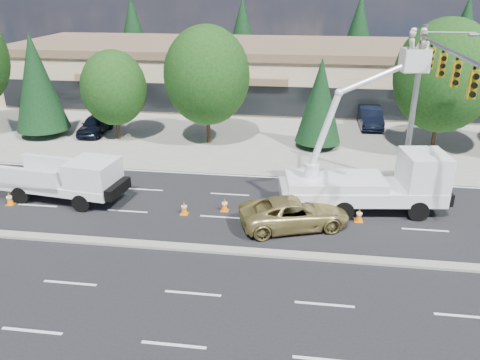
# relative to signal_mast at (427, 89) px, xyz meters

# --- Properties ---
(ground) EXTENTS (140.00, 140.00, 0.00)m
(ground) POSITION_rel_signal_mast_xyz_m (-10.03, -7.04, -6.06)
(ground) COLOR black
(ground) RESTS_ON ground
(concrete_apron) EXTENTS (140.00, 22.00, 0.01)m
(concrete_apron) POSITION_rel_signal_mast_xyz_m (-10.03, 12.96, -6.05)
(concrete_apron) COLOR gray
(concrete_apron) RESTS_ON ground
(road_median) EXTENTS (120.00, 0.55, 0.12)m
(road_median) POSITION_rel_signal_mast_xyz_m (-10.03, -7.04, -6.00)
(road_median) COLOR gray
(road_median) RESTS_ON ground
(strip_mall) EXTENTS (50.40, 15.40, 5.50)m
(strip_mall) POSITION_rel_signal_mast_xyz_m (-10.03, 22.93, -3.23)
(strip_mall) COLOR tan
(strip_mall) RESTS_ON ground
(tree_front_b) EXTENTS (3.95, 3.95, 7.78)m
(tree_front_b) POSITION_rel_signal_mast_xyz_m (-26.03, 7.96, -1.88)
(tree_front_b) COLOR #332114
(tree_front_b) RESTS_ON ground
(tree_front_c) EXTENTS (4.79, 4.79, 6.65)m
(tree_front_c) POSITION_rel_signal_mast_xyz_m (-20.03, 7.96, -2.17)
(tree_front_c) COLOR #332114
(tree_front_c) RESTS_ON ground
(tree_front_d) EXTENTS (6.10, 6.10, 8.46)m
(tree_front_d) POSITION_rel_signal_mast_xyz_m (-13.03, 7.96, -1.10)
(tree_front_d) COLOR #332114
(tree_front_d) RESTS_ON ground
(tree_front_e) EXTENTS (3.25, 3.25, 6.40)m
(tree_front_e) POSITION_rel_signal_mast_xyz_m (-5.03, 7.96, -2.62)
(tree_front_e) COLOR #332114
(tree_front_e) RESTS_ON ground
(tree_front_f) EXTENTS (6.54, 6.54, 9.08)m
(tree_front_f) POSITION_rel_signal_mast_xyz_m (2.97, 7.96, -0.74)
(tree_front_f) COLOR #332114
(tree_front_f) RESTS_ON ground
(tree_back_a) EXTENTS (4.87, 4.87, 9.60)m
(tree_back_a) POSITION_rel_signal_mast_xyz_m (-28.03, 34.96, -0.91)
(tree_back_a) COLOR #332114
(tree_back_a) RESTS_ON ground
(tree_back_b) EXTENTS (4.84, 4.84, 9.54)m
(tree_back_b) POSITION_rel_signal_mast_xyz_m (-14.03, 34.96, -0.94)
(tree_back_b) COLOR #332114
(tree_back_b) RESTS_ON ground
(tree_back_c) EXTENTS (5.03, 5.03, 9.91)m
(tree_back_c) POSITION_rel_signal_mast_xyz_m (-0.03, 34.96, -0.74)
(tree_back_c) COLOR #332114
(tree_back_c) RESTS_ON ground
(tree_back_d) EXTENTS (4.95, 4.95, 9.77)m
(tree_back_d) POSITION_rel_signal_mast_xyz_m (11.97, 34.96, -0.82)
(tree_back_d) COLOR #332114
(tree_back_d) RESTS_ON ground
(signal_mast) EXTENTS (2.76, 10.16, 9.00)m
(signal_mast) POSITION_rel_signal_mast_xyz_m (0.00, 0.00, 0.00)
(signal_mast) COLOR gray
(signal_mast) RESTS_ON ground
(utility_pickup) EXTENTS (6.59, 3.14, 2.43)m
(utility_pickup) POSITION_rel_signal_mast_xyz_m (-18.52, -2.91, -5.06)
(utility_pickup) COLOR white
(utility_pickup) RESTS_ON ground
(bucket_truck) EXTENTS (8.52, 3.55, 9.16)m
(bucket_truck) POSITION_rel_signal_mast_xyz_m (-2.35, -1.96, -4.11)
(bucket_truck) COLOR white
(bucket_truck) RESTS_ON ground
(traffic_cone_a) EXTENTS (0.40, 0.40, 0.70)m
(traffic_cone_a) POSITION_rel_signal_mast_xyz_m (-21.55, -3.90, -5.72)
(traffic_cone_a) COLOR orange
(traffic_cone_a) RESTS_ON ground
(traffic_cone_b) EXTENTS (0.40, 0.40, 0.70)m
(traffic_cone_b) POSITION_rel_signal_mast_xyz_m (-11.98, -3.74, -5.72)
(traffic_cone_b) COLOR orange
(traffic_cone_b) RESTS_ON ground
(traffic_cone_c) EXTENTS (0.40, 0.40, 0.70)m
(traffic_cone_c) POSITION_rel_signal_mast_xyz_m (-9.98, -3.09, -5.72)
(traffic_cone_c) COLOR orange
(traffic_cone_c) RESTS_ON ground
(traffic_cone_d) EXTENTS (0.40, 0.40, 0.70)m
(traffic_cone_d) POSITION_rel_signal_mast_xyz_m (-3.14, -3.35, -5.72)
(traffic_cone_d) COLOR orange
(traffic_cone_d) RESTS_ON ground
(minivan) EXTENTS (5.81, 4.02, 1.48)m
(minivan) POSITION_rel_signal_mast_xyz_m (-6.35, -4.29, -5.32)
(minivan) COLOR tan
(minivan) RESTS_ON ground
(parked_car_west) EXTENTS (1.81, 4.36, 1.47)m
(parked_car_west) POSITION_rel_signal_mast_xyz_m (-22.28, 8.96, -5.32)
(parked_car_west) COLOR black
(parked_car_west) RESTS_ON ground
(parked_car_east) EXTENTS (1.80, 4.99, 1.64)m
(parked_car_east) POSITION_rel_signal_mast_xyz_m (-0.65, 13.96, -5.24)
(parked_car_east) COLOR black
(parked_car_east) RESTS_ON ground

